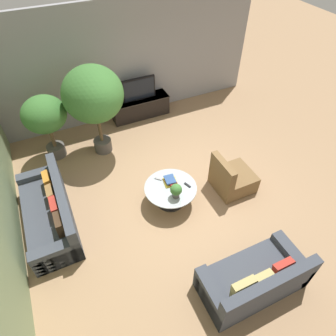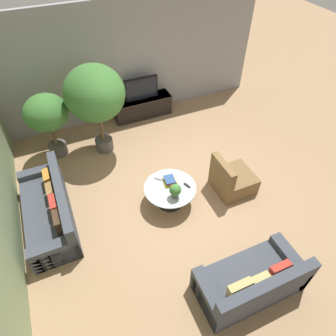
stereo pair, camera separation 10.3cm
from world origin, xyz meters
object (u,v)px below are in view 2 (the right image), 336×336
couch_near_entry (251,282)px  potted_palm_corner (95,95)px  television (141,89)px  armchair_wicker (232,180)px  couch_by_wall (50,211)px  media_console (142,107)px  coffee_table (170,192)px  potted_plant_tabletop (175,190)px  potted_palm_tall (47,115)px

couch_near_entry → potted_palm_corner: size_ratio=0.78×
television → armchair_wicker: television is taller
couch_by_wall → armchair_wicker: size_ratio=2.47×
media_console → couch_near_entry: bearing=-91.4°
coffee_table → potted_plant_tabletop: (-0.01, -0.26, 0.31)m
television → couch_by_wall: bearing=-137.0°
media_console → television: bearing=-90.0°
couch_by_wall → armchair_wicker: 3.72m
coffee_table → potted_palm_tall: size_ratio=0.67×
couch_near_entry → armchair_wicker: bearing=-114.3°
television → couch_near_entry: 5.44m
couch_by_wall → armchair_wicker: bearing=79.3°
coffee_table → armchair_wicker: (1.35, -0.20, -0.03)m
media_console → coffee_table: bearing=-100.0°
couch_near_entry → potted_palm_corner: bearing=-74.4°
couch_by_wall → potted_plant_tabletop: couch_by_wall is taller
couch_by_wall → potted_palm_tall: bearing=167.9°
armchair_wicker → potted_palm_corner: 3.45m
media_console → potted_plant_tabletop: potted_plant_tabletop is taller
potted_palm_corner → potted_plant_tabletop: potted_palm_corner is taller
potted_plant_tabletop → television: bearing=80.6°
coffee_table → potted_palm_tall: bearing=127.2°
media_console → coffee_table: (-0.56, -3.17, 0.02)m
armchair_wicker → potted_plant_tabletop: size_ratio=2.74×
coffee_table → armchair_wicker: armchair_wicker is taller
media_console → armchair_wicker: armchair_wicker is taller
couch_near_entry → armchair_wicker: armchair_wicker is taller
armchair_wicker → potted_palm_corner: bearing=42.2°
potted_palm_tall → potted_palm_corner: potted_palm_corner is taller
coffee_table → couch_near_entry: couch_near_entry is taller
potted_plant_tabletop → media_console: bearing=80.6°
television → coffee_table: (-0.56, -3.17, -0.54)m
potted_palm_corner → coffee_table: bearing=-69.7°
television → potted_plant_tabletop: bearing=-99.4°
potted_palm_tall → coffee_table: bearing=-52.8°
coffee_table → armchair_wicker: 1.36m
media_console → potted_plant_tabletop: (-0.57, -3.43, 0.33)m
coffee_table → potted_palm_tall: potted_palm_tall is taller
armchair_wicker → potted_palm_corner: size_ratio=0.39×
television → potted_palm_tall: bearing=-164.2°
media_console → potted_palm_corner: potted_palm_corner is taller
coffee_table → potted_palm_corner: size_ratio=0.49×
coffee_table → armchair_wicker: size_ratio=1.23×
couch_near_entry → coffee_table: bearing=-79.2°
television → potted_palm_corner: bearing=-144.2°
couch_by_wall → coffee_table: bearing=77.9°
potted_palm_tall → potted_plant_tabletop: bearing=-55.6°
television → couch_by_wall: television is taller
couch_by_wall → potted_plant_tabletop: 2.44m
media_console → coffee_table: media_console is taller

